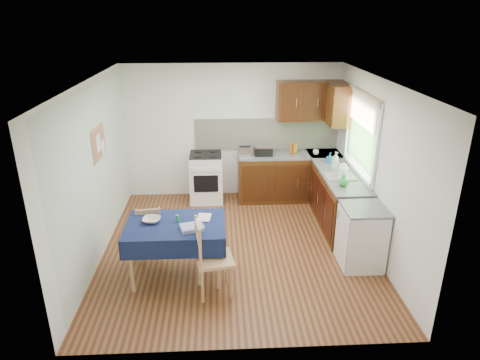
{
  "coord_description": "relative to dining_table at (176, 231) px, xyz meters",
  "views": [
    {
      "loc": [
        -0.26,
        -5.66,
        3.36
      ],
      "look_at": [
        0.04,
        0.08,
        1.07
      ],
      "focal_mm": 32.0,
      "sensor_mm": 36.0,
      "label": 1
    }
  ],
  "objects": [
    {
      "name": "worktop_back",
      "position": [
        1.89,
        2.48,
        0.2
      ],
      "size": [
        1.9,
        0.6,
        0.04
      ],
      "primitive_type": "cube",
      "color": "slate",
      "rests_on": "base_cabinets"
    },
    {
      "name": "worktop_corner",
      "position": [
        2.54,
        2.48,
        0.2
      ],
      "size": [
        0.6,
        0.6,
        0.04
      ],
      "primitive_type": "cube",
      "color": "slate",
      "rests_on": "base_cabinets"
    },
    {
      "name": "wall_left",
      "position": [
        -1.16,
        0.68,
        0.57
      ],
      "size": [
        0.02,
        4.2,
        2.5
      ],
      "primitive_type": "cube",
      "color": "silver",
      "rests_on": "ground"
    },
    {
      "name": "corkboard",
      "position": [
        -1.13,
        0.98,
        0.92
      ],
      "size": [
        0.04,
        0.62,
        0.47
      ],
      "color": "tan",
      "rests_on": "wall_left"
    },
    {
      "name": "fridge",
      "position": [
        2.54,
        0.13,
        -0.24
      ],
      "size": [
        0.58,
        0.6,
        0.89
      ],
      "color": "white",
      "rests_on": "ground"
    },
    {
      "name": "splashback",
      "position": [
        1.49,
        2.77,
        0.52
      ],
      "size": [
        2.7,
        0.02,
        0.6
      ],
      "primitive_type": "cube",
      "color": "white",
      "rests_on": "wall_back"
    },
    {
      "name": "soap_bottle_a",
      "position": [
        2.51,
        1.63,
        0.37
      ],
      "size": [
        0.15,
        0.16,
        0.29
      ],
      "primitive_type": "imported",
      "rotation": [
        0.0,
        0.0,
        0.57
      ],
      "color": "white",
      "rests_on": "worktop_right"
    },
    {
      "name": "chair_near",
      "position": [
        0.45,
        -0.4,
        -0.14
      ],
      "size": [
        0.51,
        0.51,
        1.02
      ],
      "rotation": [
        0.0,
        0.0,
        1.72
      ],
      "color": "tan",
      "rests_on": "ground"
    },
    {
      "name": "spice_jar",
      "position": [
        0.03,
        0.06,
        0.15
      ],
      "size": [
        0.04,
        0.04,
        0.09
      ],
      "primitive_type": "cylinder",
      "color": "#268C3E",
      "rests_on": "dining_table"
    },
    {
      "name": "window",
      "position": [
        2.81,
        1.38,
        0.97
      ],
      "size": [
        0.04,
        1.48,
        1.26
      ],
      "color": "#2B5B25",
      "rests_on": "wall_right"
    },
    {
      "name": "floor",
      "position": [
        0.84,
        0.68,
        -0.68
      ],
      "size": [
        4.2,
        4.2,
        0.0
      ],
      "primitive_type": "plane",
      "color": "#502415",
      "rests_on": "ground"
    },
    {
      "name": "ceiling",
      "position": [
        0.84,
        0.68,
        1.82
      ],
      "size": [
        4.0,
        4.2,
        0.02
      ],
      "primitive_type": "cube",
      "color": "white",
      "rests_on": "wall_back"
    },
    {
      "name": "plate_bowl",
      "position": [
        -0.31,
        0.07,
        0.13
      ],
      "size": [
        0.25,
        0.25,
        0.06
      ],
      "primitive_type": "imported",
      "rotation": [
        0.0,
        0.0,
        -0.08
      ],
      "color": "beige",
      "rests_on": "dining_table"
    },
    {
      "name": "kettle",
      "position": [
        2.51,
        1.17,
        0.34
      ],
      "size": [
        0.16,
        0.16,
        0.26
      ],
      "color": "white",
      "rests_on": "worktop_right"
    },
    {
      "name": "soap_bottle_b",
      "position": [
        2.49,
        1.91,
        0.32
      ],
      "size": [
        0.12,
        0.12,
        0.19
      ],
      "primitive_type": "imported",
      "rotation": [
        0.0,
        0.0,
        2.3
      ],
      "color": "#1D6DAE",
      "rests_on": "worktop_right"
    },
    {
      "name": "wall_back",
      "position": [
        0.84,
        2.78,
        0.57
      ],
      "size": [
        4.0,
        0.02,
        2.5
      ],
      "primitive_type": "cube",
      "color": "white",
      "rests_on": "ground"
    },
    {
      "name": "wall_right",
      "position": [
        2.84,
        0.68,
        0.57
      ],
      "size": [
        0.02,
        4.2,
        2.5
      ],
      "primitive_type": "cube",
      "color": "white",
      "rests_on": "ground"
    },
    {
      "name": "dish_rack",
      "position": [
        2.5,
        1.23,
        0.25
      ],
      "size": [
        0.46,
        0.35,
        0.22
      ],
      "rotation": [
        0.0,
        0.0,
        0.13
      ],
      "color": "#97979C",
      "rests_on": "worktop_right"
    },
    {
      "name": "tea_towel",
      "position": [
        0.23,
        -0.16,
        0.13
      ],
      "size": [
        0.33,
        0.29,
        0.05
      ],
      "primitive_type": "cube",
      "rotation": [
        0.0,
        0.0,
        0.28
      ],
      "color": "navy",
      "rests_on": "dining_table"
    },
    {
      "name": "book",
      "position": [
        0.28,
        0.15,
        0.11
      ],
      "size": [
        0.2,
        0.26,
        0.02
      ],
      "primitive_type": "imported",
      "rotation": [
        0.0,
        0.0,
        -0.12
      ],
      "color": "white",
      "rests_on": "dining_table"
    },
    {
      "name": "toaster",
      "position": [
        1.06,
        2.41,
        0.31
      ],
      "size": [
        0.24,
        0.15,
        0.19
      ],
      "rotation": [
        0.0,
        0.0,
        -0.19
      ],
      "color": "#B9B9BE",
      "rests_on": "worktop_back"
    },
    {
      "name": "wall_front",
      "position": [
        0.84,
        -1.42,
        0.57
      ],
      "size": [
        4.0,
        0.02,
        2.5
      ],
      "primitive_type": "cube",
      "color": "white",
      "rests_on": "ground"
    },
    {
      "name": "yellow_packet",
      "position": [
        1.97,
        2.56,
        0.3
      ],
      "size": [
        0.12,
        0.08,
        0.16
      ],
      "primitive_type": "cube",
      "rotation": [
        0.0,
        0.0,
        -0.03
      ],
      "color": "gold",
      "rests_on": "worktop_back"
    },
    {
      "name": "stove",
      "position": [
        0.34,
        2.48,
        -0.22
      ],
      "size": [
        0.6,
        0.61,
        0.92
      ],
      "color": "white",
      "rests_on": "ground"
    },
    {
      "name": "worktop_right",
      "position": [
        2.54,
        1.33,
        0.2
      ],
      "size": [
        0.6,
        1.7,
        0.04
      ],
      "primitive_type": "cube",
      "color": "slate",
      "rests_on": "base_cabinets"
    },
    {
      "name": "sauce_bottle",
      "position": [
        1.93,
        2.4,
        0.33
      ],
      "size": [
        0.05,
        0.05,
        0.22
      ],
      "primitive_type": "cylinder",
      "color": "red",
      "rests_on": "worktop_back"
    },
    {
      "name": "base_cabinets",
      "position": [
        2.2,
        1.94,
        -0.25
      ],
      "size": [
        1.9,
        2.3,
        0.86
      ],
      "color": "black",
      "rests_on": "ground"
    },
    {
      "name": "cup",
      "position": [
        2.36,
        2.4,
        0.27
      ],
      "size": [
        0.11,
        0.11,
        0.09
      ],
      "primitive_type": "imported",
      "rotation": [
        0.0,
        0.0,
        0.03
      ],
      "color": "white",
      "rests_on": "worktop_back"
    },
    {
      "name": "upper_cabinets",
      "position": [
        2.36,
        2.48,
        1.17
      ],
      "size": [
        1.2,
        0.85,
        0.7
      ],
      "color": "black",
      "rests_on": "wall_back"
    },
    {
      "name": "sandwich_press",
      "position": [
        1.4,
        2.43,
        0.31
      ],
      "size": [
        0.32,
        0.28,
        0.19
      ],
      "rotation": [
        0.0,
        0.0,
        -0.1
      ],
      "color": "black",
      "rests_on": "worktop_back"
    },
    {
      "name": "chair_far",
      "position": [
        -0.42,
        0.43,
        -0.22
      ],
      "size": [
        0.43,
        0.43,
        0.87
      ],
      "rotation": [
        0.0,
        0.0,
        3.26
      ],
      "color": "tan",
      "rests_on": "ground"
    },
    {
      "name": "dining_table",
      "position": [
        0.0,
        0.0,
        0.0
      ],
      "size": [
        1.29,
        0.87,
        0.78
      ],
      "rotation": [
        0.0,
        0.0,
        0.36
      ],
      "color": "#0F173F",
      "rests_on": "ground"
    },
    {
      "name": "soap_bottle_c",
      "position": [
        2.44,
        0.87,
        0.32
      ],
      "size": [
        0.19,
        0.19,
        0.19
      ],
      "primitive_type": "imported",
      "rotation": [
        0.0,
        0.0,
        3.58
      ],
      "color": "green",
      "rests_on": "worktop_right"
    }
  ]
}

